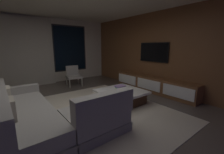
{
  "coord_description": "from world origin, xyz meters",
  "views": [
    {
      "loc": [
        -1.39,
        -2.97,
        1.57
      ],
      "look_at": [
        1.36,
        0.57,
        0.62
      ],
      "focal_mm": 23.68,
      "sensor_mm": 36.0,
      "label": 1
    }
  ],
  "objects_px": {
    "media_console": "(153,85)",
    "accent_chair_near_window": "(73,75)",
    "sectional_couch": "(44,116)",
    "book_stack_on_coffee_table": "(120,87)",
    "coffee_table": "(121,97)",
    "mounted_tv": "(154,52)"
  },
  "relations": [
    {
      "from": "sectional_couch",
      "to": "book_stack_on_coffee_table",
      "type": "height_order",
      "value": "sectional_couch"
    },
    {
      "from": "accent_chair_near_window",
      "to": "media_console",
      "type": "bearing_deg",
      "value": -54.52
    },
    {
      "from": "book_stack_on_coffee_table",
      "to": "media_console",
      "type": "relative_size",
      "value": 0.09
    },
    {
      "from": "sectional_couch",
      "to": "accent_chair_near_window",
      "type": "relative_size",
      "value": 3.21
    },
    {
      "from": "media_console",
      "to": "accent_chair_near_window",
      "type": "bearing_deg",
      "value": 125.48
    },
    {
      "from": "sectional_couch",
      "to": "mounted_tv",
      "type": "relative_size",
      "value": 2.18
    },
    {
      "from": "book_stack_on_coffee_table",
      "to": "media_console",
      "type": "xyz_separation_m",
      "value": [
        1.52,
        -0.0,
        -0.17
      ]
    },
    {
      "from": "coffee_table",
      "to": "accent_chair_near_window",
      "type": "relative_size",
      "value": 1.49
    },
    {
      "from": "sectional_couch",
      "to": "book_stack_on_coffee_table",
      "type": "bearing_deg",
      "value": 6.94
    },
    {
      "from": "sectional_couch",
      "to": "accent_chair_near_window",
      "type": "xyz_separation_m",
      "value": [
        1.79,
        2.79,
        0.14
      ]
    },
    {
      "from": "accent_chair_near_window",
      "to": "media_console",
      "type": "height_order",
      "value": "accent_chair_near_window"
    },
    {
      "from": "media_console",
      "to": "book_stack_on_coffee_table",
      "type": "bearing_deg",
      "value": 179.82
    },
    {
      "from": "coffee_table",
      "to": "mounted_tv",
      "type": "xyz_separation_m",
      "value": [
        1.74,
        0.29,
        1.16
      ]
    },
    {
      "from": "sectional_couch",
      "to": "coffee_table",
      "type": "height_order",
      "value": "sectional_couch"
    },
    {
      "from": "book_stack_on_coffee_table",
      "to": "sectional_couch",
      "type": "bearing_deg",
      "value": -173.06
    },
    {
      "from": "media_console",
      "to": "mounted_tv",
      "type": "distance_m",
      "value": 1.13
    },
    {
      "from": "sectional_couch",
      "to": "coffee_table",
      "type": "distance_m",
      "value": 2.05
    },
    {
      "from": "sectional_couch",
      "to": "accent_chair_near_window",
      "type": "bearing_deg",
      "value": 57.26
    },
    {
      "from": "sectional_couch",
      "to": "mounted_tv",
      "type": "height_order",
      "value": "mounted_tv"
    },
    {
      "from": "sectional_couch",
      "to": "media_console",
      "type": "distance_m",
      "value": 3.61
    },
    {
      "from": "coffee_table",
      "to": "mounted_tv",
      "type": "distance_m",
      "value": 2.11
    },
    {
      "from": "sectional_couch",
      "to": "media_console",
      "type": "xyz_separation_m",
      "value": [
        3.6,
        0.25,
        -0.04
      ]
    }
  ]
}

